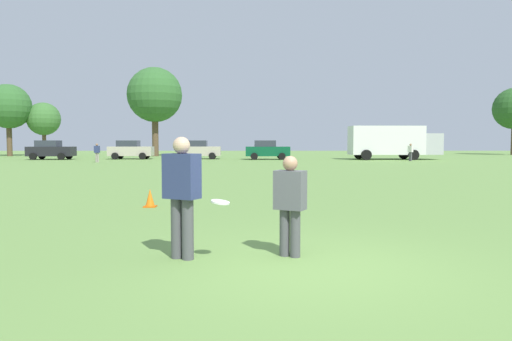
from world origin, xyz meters
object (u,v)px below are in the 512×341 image
(traffic_cone, at_px, (150,198))
(parked_car_mid_right, at_px, (267,150))
(parked_car_near_left, at_px, (51,150))
(parked_car_center, at_px, (199,150))
(player_thrower, at_px, (182,190))
(parked_car_mid_left, at_px, (130,150))
(player_defender, at_px, (290,200))
(frisbee, at_px, (220,202))
(bystander_sideline_watcher, at_px, (97,152))
(bystander_far_jogger, at_px, (410,151))
(box_truck, at_px, (392,141))

(traffic_cone, distance_m, parked_car_mid_right, 33.27)
(traffic_cone, height_order, parked_car_near_left, parked_car_near_left)
(parked_car_mid_right, bearing_deg, parked_car_center, 169.13)
(player_thrower, bearing_deg, traffic_cone, 106.78)
(parked_car_mid_left, bearing_deg, parked_car_near_left, -172.15)
(player_defender, bearing_deg, frisbee, -161.79)
(parked_car_near_left, xyz_separation_m, parked_car_center, (13.97, 1.34, 0.00))
(player_thrower, xyz_separation_m, parked_car_near_left, (-18.22, 38.47, -0.09))
(player_defender, distance_m, parked_car_mid_left, 41.29)
(traffic_cone, bearing_deg, bystander_sideline_watcher, 110.72)
(parked_car_mid_left, distance_m, parked_car_center, 6.64)
(parked_car_mid_left, xyz_separation_m, bystander_far_jogger, (25.88, -4.58, -0.05))
(player_thrower, xyz_separation_m, box_truck, (14.34, 38.19, 0.74))
(box_truck, xyz_separation_m, bystander_sideline_watcher, (-26.13, -5.91, -0.87))
(bystander_sideline_watcher, bearing_deg, player_thrower, -69.94)
(parked_car_mid_right, bearing_deg, parked_car_near_left, -179.85)
(player_defender, height_order, parked_car_mid_left, parked_car_mid_left)
(parked_car_mid_left, bearing_deg, bystander_far_jogger, -10.05)
(parked_car_center, bearing_deg, bystander_sideline_watcher, -135.05)
(parked_car_near_left, bearing_deg, parked_car_mid_right, 0.15)
(parked_car_near_left, relative_size, parked_car_mid_right, 1.00)
(bystander_sideline_watcher, bearing_deg, traffic_cone, -69.28)
(player_thrower, bearing_deg, player_defender, 4.44)
(bystander_far_jogger, bearing_deg, box_truck, 101.11)
(bystander_far_jogger, bearing_deg, parked_car_mid_right, 163.90)
(player_defender, height_order, box_truck, box_truck)
(parked_car_mid_right, distance_m, bystander_far_jogger, 13.08)
(player_thrower, height_order, frisbee, player_thrower)
(parked_car_near_left, height_order, box_truck, box_truck)
(parked_car_mid_left, relative_size, bystander_sideline_watcher, 2.71)
(player_defender, relative_size, box_truck, 0.18)
(parked_car_center, distance_m, bystander_far_jogger, 19.86)
(parked_car_center, distance_m, parked_car_mid_right, 6.79)
(player_thrower, relative_size, parked_car_mid_right, 0.42)
(parked_car_near_left, bearing_deg, parked_car_center, 5.46)
(player_thrower, relative_size, player_defender, 1.19)
(frisbee, bearing_deg, player_defender, 18.21)
(traffic_cone, bearing_deg, bystander_far_jogger, 60.45)
(player_defender, height_order, parked_car_center, parked_car_center)
(player_thrower, bearing_deg, bystander_sideline_watcher, 110.06)
(player_thrower, distance_m, bystander_far_jogger, 37.98)
(parked_car_center, height_order, box_truck, box_truck)
(traffic_cone, relative_size, bystander_sideline_watcher, 0.31)
(traffic_cone, distance_m, bystander_far_jogger, 33.78)
(frisbee, bearing_deg, parked_car_center, 96.88)
(parked_car_mid_right, bearing_deg, player_defender, -91.23)
(frisbee, height_order, box_truck, box_truck)
(traffic_cone, relative_size, parked_car_near_left, 0.11)
(frisbee, distance_m, traffic_cone, 6.19)
(frisbee, bearing_deg, parked_car_near_left, 115.92)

